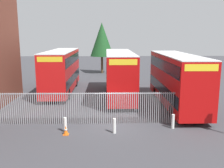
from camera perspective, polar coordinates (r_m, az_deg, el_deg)
name	(u,v)px	position (r m, az deg, el deg)	size (l,w,h in m)	color
ground_plane	(111,96)	(25.15, -0.21, -2.74)	(100.00, 100.00, 0.00)	#3D3D42
palisade_fence	(92,107)	(17.14, -4.56, -5.26)	(14.02, 0.14, 2.35)	gray
double_decker_bus_near_gate	(176,78)	(21.83, 14.44, 1.29)	(2.54, 10.81, 4.42)	#B70C0C
double_decker_bus_behind_fence_left	(62,69)	(27.15, -11.39, 3.26)	(2.54, 10.81, 4.42)	red
double_decker_bus_behind_fence_right	(119,73)	(24.41, 1.69, 2.63)	(2.54, 10.81, 4.42)	#B70C0C
bollard_near_left	(65,125)	(16.11, -10.59, -9.12)	(0.20, 0.20, 0.95)	silver
bollard_center_front	(114,126)	(15.68, 0.54, -9.50)	(0.20, 0.20, 0.95)	silver
bollard_near_right	(173,121)	(16.92, 13.69, -8.27)	(0.20, 0.20, 0.95)	silver
traffic_cone_by_gate	(66,130)	(15.76, -10.47, -10.30)	(0.34, 0.34, 0.59)	orange
tree_tall_back	(102,40)	(40.15, -2.32, 10.08)	(3.68, 3.68, 8.00)	#4C3823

